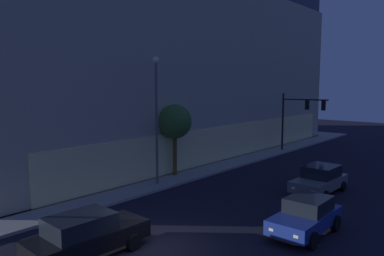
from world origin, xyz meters
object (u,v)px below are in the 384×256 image
traffic_light_far_corner (300,111)px  car_grey (320,179)px  car_black (86,235)px  street_lamp_sidewalk (156,105)px  modern_building (143,64)px  car_blue (306,215)px  sidewalk_tree (175,122)px

traffic_light_far_corner → car_grey: size_ratio=1.28×
traffic_light_far_corner → car_black: traffic_light_far_corner is taller
street_lamp_sidewalk → car_black: bearing=-149.4°
modern_building → car_blue: (-11.07, -22.68, -7.85)m
car_grey → car_blue: bearing=-163.0°
sidewalk_tree → car_blue: sidewalk_tree is taller
modern_building → traffic_light_far_corner: bearing=-62.8°
modern_building → traffic_light_far_corner: modern_building is taller
car_blue → sidewalk_tree: bearing=71.9°
car_blue → car_grey: bearing=17.0°
car_grey → sidewalk_tree: bearing=107.2°
street_lamp_sidewalk → car_blue: 11.53m
car_black → car_grey: size_ratio=1.08×
car_grey → car_black: bearing=166.5°
traffic_light_far_corner → car_blue: (-18.26, -8.68, -3.20)m
car_black → modern_building: bearing=42.9°
traffic_light_far_corner → car_blue: bearing=-154.6°
modern_building → traffic_light_far_corner: 16.41m
car_black → car_blue: 9.25m
modern_building → traffic_light_far_corner: size_ratio=7.09×
traffic_light_far_corner → car_grey: bearing=-150.3°
car_black → car_grey: car_black is taller
modern_building → car_black: (-18.57, -17.27, -7.81)m
car_blue → street_lamp_sidewalk: bearing=83.4°
car_black → car_grey: bearing=-13.5°
traffic_light_far_corner → street_lamp_sidewalk: bearing=173.7°
street_lamp_sidewalk → car_blue: bearing=-96.6°
traffic_light_far_corner → car_blue: size_ratio=1.37×
modern_building → car_blue: bearing=-116.0°
traffic_light_far_corner → street_lamp_sidewalk: (-17.03, 1.89, 1.22)m
street_lamp_sidewalk → sidewalk_tree: street_lamp_sidewalk is taller
street_lamp_sidewalk → car_grey: street_lamp_sidewalk is taller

